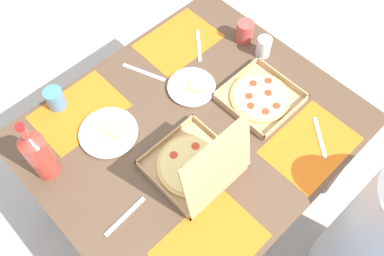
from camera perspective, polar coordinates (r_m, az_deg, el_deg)
ground_plane at (r=2.35m, az=-0.00°, el=-9.44°), size 6.00×6.00×0.00m
dining_table at (r=1.78m, az=-0.00°, el=-1.85°), size 1.26×1.07×0.75m
placemat_near_left at (r=1.97m, az=-1.89°, el=11.92°), size 0.36×0.26×0.00m
placemat_near_right at (r=1.78m, az=-15.31°, el=2.25°), size 0.36×0.26×0.00m
placemat_far_left at (r=1.70m, az=16.06°, el=-2.33°), size 0.36×0.26×0.00m
placemat_far_right at (r=1.49m, az=2.54°, el=-15.78°), size 0.36×0.26×0.00m
pizza_box_edge_far at (r=1.54m, az=0.75°, el=-5.24°), size 0.31×0.31×0.34m
pizza_box_corner_right at (r=1.77m, az=9.42°, el=4.16°), size 0.29×0.29×0.04m
plate_middle at (r=1.78m, az=0.01°, el=5.69°), size 0.21×0.21×0.03m
plate_far_right at (r=1.69m, az=-11.36°, el=-0.59°), size 0.24×0.24×0.03m
soda_bottle at (r=1.57m, az=-20.48°, el=-3.38°), size 0.09×0.09×0.32m
cup_spare at (r=1.79m, az=-18.38°, el=3.86°), size 0.08×0.08×0.10m
cup_clear_left at (r=1.91m, az=9.88°, el=11.01°), size 0.07×0.07×0.09m
cup_dark at (r=1.95m, az=7.31°, el=13.08°), size 0.08×0.08×0.10m
fork_by_far_right at (r=1.54m, az=-9.22°, el=-11.97°), size 0.19×0.03×0.00m
knife_by_near_left at (r=1.85m, az=-6.68°, el=7.63°), size 0.09×0.20×0.00m
fork_by_near_right at (r=1.94m, az=0.93°, el=11.33°), size 0.14×0.15×0.00m
fork_by_far_left at (r=1.73m, az=17.23°, el=-1.25°), size 0.13×0.16×0.00m
diner_left_seat at (r=1.90m, az=24.13°, el=-13.52°), size 0.32×0.32×1.14m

